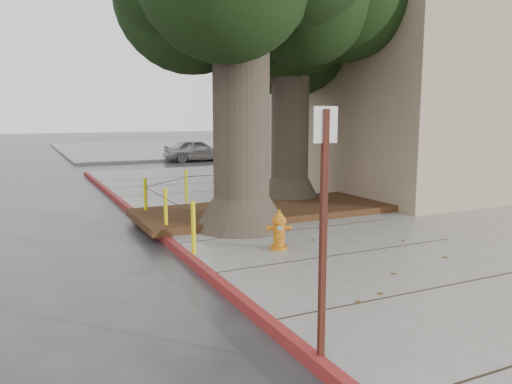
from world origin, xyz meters
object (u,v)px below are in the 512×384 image
Objects in this scene: fire_hydrant at (279,230)px; car_red at (326,147)px; car_silver at (197,150)px; signpost at (323,219)px.

car_red is (12.36, 17.13, 0.18)m from fire_hydrant.
fire_hydrant is 21.13m from car_red.
car_red is at bearing 76.80° from fire_hydrant.
car_red reaches higher than car_silver.
signpost is 0.69× the size of car_silver.
fire_hydrant is 19.59m from car_silver.
fire_hydrant is at bearing 170.17° from car_silver.
car_silver is 7.64m from car_red.
signpost is (-1.55, -3.79, 1.07)m from fire_hydrant.
fire_hydrant is 0.18× the size of car_red.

